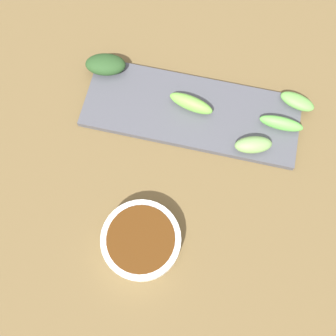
# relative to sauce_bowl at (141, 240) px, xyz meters

# --- Properties ---
(tabletop) EXTENTS (2.10, 2.10, 0.02)m
(tabletop) POSITION_rel_sauce_bowl_xyz_m (0.12, -0.04, -0.03)
(tabletop) COLOR brown
(tabletop) RESTS_ON ground
(sauce_bowl) EXTENTS (0.12, 0.12, 0.03)m
(sauce_bowl) POSITION_rel_sauce_bowl_xyz_m (0.00, 0.00, 0.00)
(sauce_bowl) COLOR white
(sauce_bowl) RESTS_ON tabletop
(serving_plate) EXTENTS (0.14, 0.38, 0.01)m
(serving_plate) POSITION_rel_sauce_bowl_xyz_m (0.24, -0.03, -0.01)
(serving_plate) COLOR #4A4B53
(serving_plate) RESTS_ON tabletop
(broccoli_stalk_0) EXTENTS (0.05, 0.07, 0.03)m
(broccoli_stalk_0) POSITION_rel_sauce_bowl_xyz_m (0.19, -0.14, 0.01)
(broccoli_stalk_0) COLOR #76A457
(broccoli_stalk_0) RESTS_ON serving_plate
(broccoli_stalk_1) EXTENTS (0.04, 0.07, 0.02)m
(broccoli_stalk_1) POSITION_rel_sauce_bowl_xyz_m (0.29, -0.21, 0.00)
(broccoli_stalk_1) COLOR #66AA4A
(broccoli_stalk_1) RESTS_ON serving_plate
(broccoli_leafy_2) EXTENTS (0.05, 0.08, 0.03)m
(broccoli_leafy_2) POSITION_rel_sauce_bowl_xyz_m (0.29, 0.14, 0.01)
(broccoli_leafy_2) COLOR #274821
(broccoli_leafy_2) RESTS_ON serving_plate
(broccoli_stalk_3) EXTENTS (0.04, 0.08, 0.03)m
(broccoli_stalk_3) POSITION_rel_sauce_bowl_xyz_m (0.25, -0.03, 0.01)
(broccoli_stalk_3) COLOR #70B644
(broccoli_stalk_3) RESTS_ON serving_plate
(broccoli_stalk_4) EXTENTS (0.02, 0.08, 0.03)m
(broccoli_stalk_4) POSITION_rel_sauce_bowl_xyz_m (0.24, -0.19, 0.01)
(broccoli_stalk_4) COLOR #62BB49
(broccoli_stalk_4) RESTS_ON serving_plate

